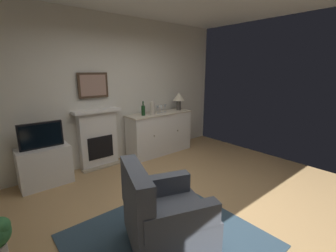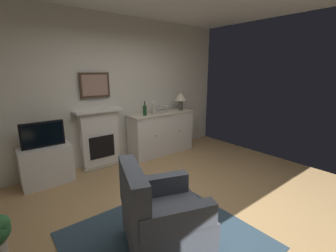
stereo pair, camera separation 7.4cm
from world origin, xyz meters
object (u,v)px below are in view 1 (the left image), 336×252
object	(u,v)px
fireplace_unit	(98,138)
wine_bottle	(143,110)
wine_glass_center	(161,107)
tv_set	(41,135)
framed_picture	(93,85)
wine_glass_right	(165,106)
armchair	(163,214)
vase_decorative	(153,108)
sideboard_cabinet	(160,133)
table_lamp	(179,98)
tv_cabinet	(45,166)
wine_glass_left	(158,108)

from	to	relation	value
fireplace_unit	wine_bottle	distance (m)	1.03
wine_glass_center	tv_set	bearing A→B (deg)	179.78
framed_picture	wine_glass_right	size ratio (longest dim) A/B	3.33
armchair	vase_decorative	bearing A→B (deg)	55.90
wine_glass_right	armchair	world-z (taller)	wine_glass_right
sideboard_cabinet	table_lamp	bearing A→B (deg)	0.00
wine_bottle	wine_glass_center	distance (m)	0.48
sideboard_cabinet	wine_glass_right	distance (m)	0.59
sideboard_cabinet	wine_glass_center	world-z (taller)	wine_glass_center
sideboard_cabinet	armchair	xyz separation A→B (m)	(-1.71, -2.25, -0.07)
tv_set	fireplace_unit	bearing A→B (deg)	10.77
tv_set	vase_decorative	bearing A→B (deg)	-1.15
sideboard_cabinet	table_lamp	world-z (taller)	table_lamp
wine_glass_right	fireplace_unit	bearing A→B (deg)	173.04
tv_set	wine_bottle	bearing A→B (deg)	-0.74
fireplace_unit	vase_decorative	xyz separation A→B (m)	(1.11, -0.23, 0.50)
tv_set	armchair	distance (m)	2.36
fireplace_unit	tv_cabinet	xyz separation A→B (m)	(-0.97, -0.16, -0.23)
wine_glass_center	vase_decorative	bearing A→B (deg)	-172.69
framed_picture	wine_glass_right	world-z (taller)	framed_picture
fireplace_unit	wine_glass_center	distance (m)	1.46
fireplace_unit	tv_cabinet	world-z (taller)	fireplace_unit
wine_glass_center	vase_decorative	xyz separation A→B (m)	(-0.26, -0.03, 0.02)
sideboard_cabinet	wine_bottle	bearing A→B (deg)	-175.80
fireplace_unit	wine_glass_right	distance (m)	1.56
wine_glass_left	sideboard_cabinet	bearing A→B (deg)	30.63
wine_bottle	wine_glass_center	bearing A→B (deg)	1.82
framed_picture	wine_glass_right	distance (m)	1.58
wine_glass_left	wine_bottle	bearing A→B (deg)	178.26
sideboard_cabinet	tv_cabinet	distance (m)	2.31
wine_bottle	tv_cabinet	size ratio (longest dim) A/B	0.39
fireplace_unit	wine_bottle	world-z (taller)	wine_bottle
wine_bottle	armchair	xyz separation A→B (m)	(-1.27, -2.22, -0.63)
sideboard_cabinet	wine_bottle	xyz separation A→B (m)	(-0.44, -0.03, 0.56)
table_lamp	tv_cabinet	xyz separation A→B (m)	(-2.86, 0.02, -0.87)
table_lamp	wine_bottle	size ratio (longest dim) A/B	1.38
sideboard_cabinet	wine_glass_center	size ratio (longest dim) A/B	9.05
tv_set	wine_glass_left	bearing A→B (deg)	-0.90
sideboard_cabinet	wine_glass_right	size ratio (longest dim) A/B	9.05
wine_glass_left	vase_decorative	distance (m)	0.15
wine_glass_center	armchair	world-z (taller)	wine_glass_center
sideboard_cabinet	vase_decorative	xyz separation A→B (m)	(-0.22, -0.05, 0.59)
framed_picture	table_lamp	xyz separation A→B (m)	(1.89, -0.22, -0.35)
sideboard_cabinet	tv_set	world-z (taller)	tv_set
framed_picture	tv_set	xyz separation A→B (m)	(-0.97, -0.23, -0.70)
sideboard_cabinet	framed_picture	bearing A→B (deg)	170.52
table_lamp	wine_glass_left	xyz separation A→B (m)	(-0.63, -0.04, -0.16)
wine_glass_right	vase_decorative	size ratio (longest dim) A/B	0.59
tv_cabinet	armchair	distance (m)	2.34
framed_picture	armchair	bearing A→B (deg)	-98.66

